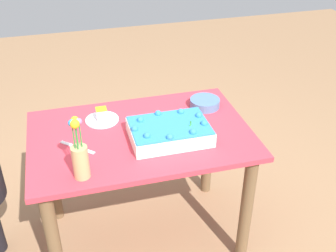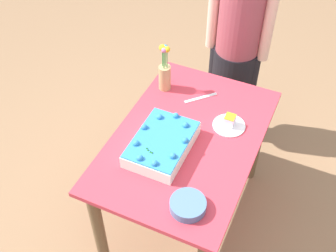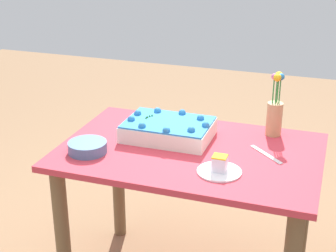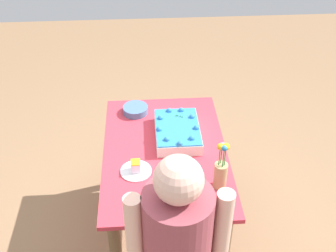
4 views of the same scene
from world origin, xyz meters
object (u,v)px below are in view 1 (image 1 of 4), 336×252
flower_vase (80,156)px  fruit_bowl (205,103)px  serving_plate_with_slice (102,117)px  cake_knife (77,147)px  sheet_cake (170,131)px

flower_vase → fruit_bowl: (-0.77, -0.48, -0.10)m
serving_plate_with_slice → cake_knife: bearing=56.0°
flower_vase → sheet_cake: bearing=-157.0°
cake_knife → flower_vase: (-0.00, 0.24, 0.12)m
serving_plate_with_slice → flower_vase: size_ratio=0.59×
flower_vase → fruit_bowl: 0.91m
fruit_bowl → flower_vase: bearing=31.8°
flower_vase → serving_plate_with_slice: bearing=-108.0°
serving_plate_with_slice → fruit_bowl: size_ratio=1.06×
sheet_cake → serving_plate_with_slice: size_ratio=2.20×
serving_plate_with_slice → cake_knife: size_ratio=0.87×
cake_knife → fruit_bowl: fruit_bowl is taller
serving_plate_with_slice → fruit_bowl: serving_plate_with_slice is taller
serving_plate_with_slice → cake_knife: serving_plate_with_slice is taller
sheet_cake → cake_knife: sheet_cake is taller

